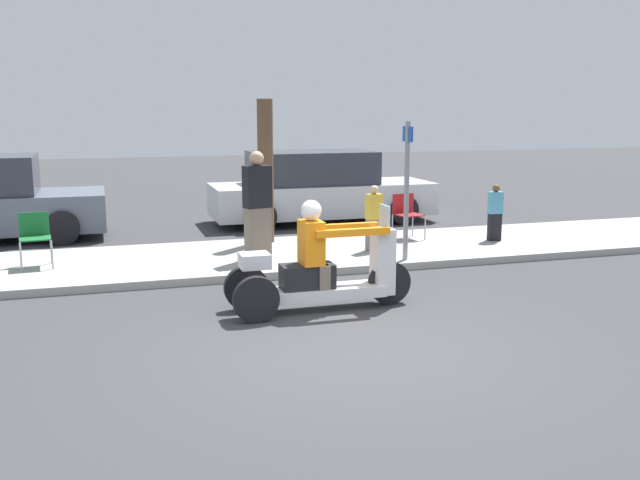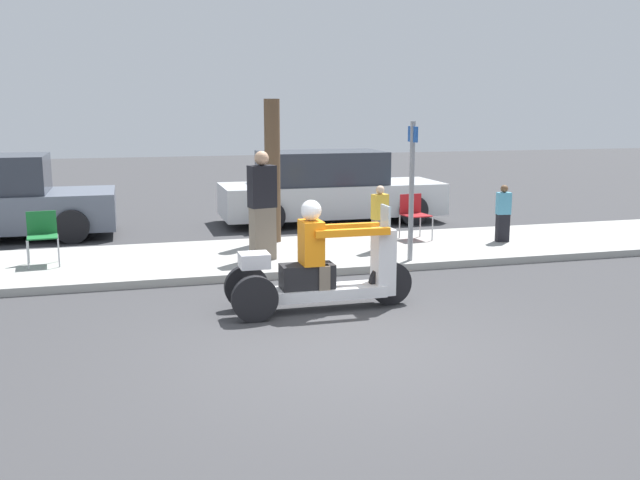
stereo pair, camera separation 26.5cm
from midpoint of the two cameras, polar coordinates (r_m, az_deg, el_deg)
ground_plane at (r=7.71m, az=3.17°, el=-8.70°), size 60.00×60.00×0.00m
sidewalk_strip at (r=11.98m, az=-3.80°, el=-1.34°), size 28.00×2.80×0.12m
motorcycle_trike at (r=8.98m, az=0.85°, el=-2.51°), size 2.40×0.69×1.41m
spectator_by_tree at (r=12.12m, az=5.42°, el=1.64°), size 0.30×0.22×1.12m
spectator_mid_group at (r=11.36m, az=-3.97°, el=2.59°), size 0.46×0.33×1.74m
spectator_end_of_line at (r=13.34m, az=14.99°, el=1.99°), size 0.26×0.18×1.03m
folding_chair_curbside at (r=11.80m, az=-20.75°, el=0.59°), size 0.50×0.50×0.82m
folding_chair_set_back at (r=13.32m, az=8.06°, el=2.27°), size 0.51×0.51×0.82m
parked_car_lot_right at (r=15.79m, az=1.16°, el=4.10°), size 4.88×1.92×1.57m
tree_trunk at (r=12.83m, az=-3.23°, el=5.51°), size 0.28×0.28×2.55m
street_sign at (r=11.33m, az=8.01°, el=4.33°), size 0.08×0.36×2.20m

